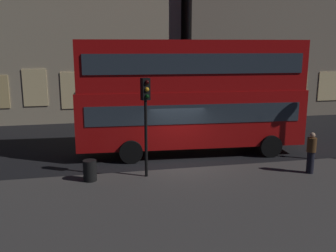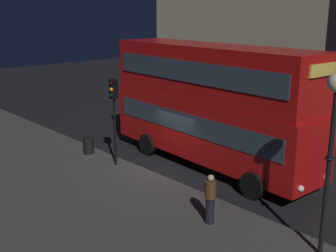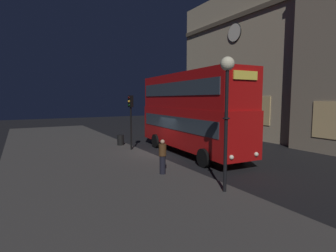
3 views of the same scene
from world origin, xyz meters
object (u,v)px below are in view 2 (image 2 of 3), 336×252
at_px(pedestrian, 210,199).
at_px(double_decker_bus, 210,100).
at_px(traffic_light_near_kerb, 114,104).
at_px(litter_bin, 89,145).
at_px(street_lamp, 334,120).

bearing_deg(pedestrian, double_decker_bus, 6.30).
relative_size(traffic_light_near_kerb, pedestrian, 2.30).
relative_size(traffic_light_near_kerb, litter_bin, 4.81).
bearing_deg(traffic_light_near_kerb, double_decker_bus, 35.03).
distance_m(double_decker_bus, traffic_light_near_kerb, 4.31).
xyz_separation_m(street_lamp, pedestrian, (-3.44, -0.98, -3.16)).
xyz_separation_m(street_lamp, litter_bin, (-12.35, -0.02, -3.63)).
height_order(street_lamp, litter_bin, street_lamp).
bearing_deg(double_decker_bus, street_lamp, -21.02).
bearing_deg(double_decker_bus, traffic_light_near_kerb, -125.44).
height_order(traffic_light_near_kerb, litter_bin, traffic_light_near_kerb).
bearing_deg(pedestrian, traffic_light_near_kerb, 45.47).
xyz_separation_m(double_decker_bus, street_lamp, (7.41, -3.36, 1.08)).
bearing_deg(double_decker_bus, litter_bin, -142.16).
bearing_deg(litter_bin, double_decker_bus, 34.46).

